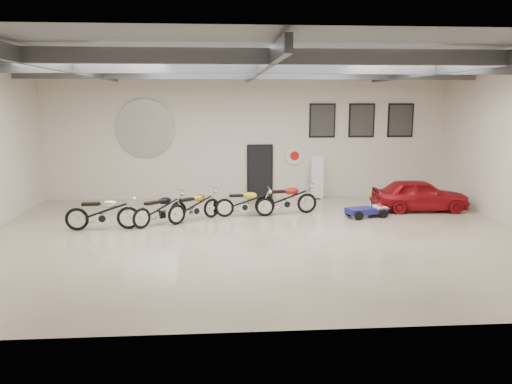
{
  "coord_description": "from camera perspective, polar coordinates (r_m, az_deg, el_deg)",
  "views": [
    {
      "loc": [
        -1.09,
        -13.88,
        3.85
      ],
      "look_at": [
        0.0,
        1.2,
        1.1
      ],
      "focal_mm": 35.0,
      "sensor_mm": 36.0,
      "label": 1
    }
  ],
  "objects": [
    {
      "name": "logo_plaque",
      "position": [
        20.07,
        -12.56,
        7.07
      ],
      "size": [
        2.3,
        0.06,
        1.16
      ],
      "primitive_type": null,
      "color": "silver",
      "rests_on": "back_wall"
    },
    {
      "name": "poster_mid",
      "position": [
        20.65,
        11.98,
        8.01
      ],
      "size": [
        1.05,
        0.08,
        1.35
      ],
      "primitive_type": null,
      "color": "black",
      "rests_on": "back_wall"
    },
    {
      "name": "oil_sign",
      "position": [
        20.17,
        4.43,
        4.16
      ],
      "size": [
        0.72,
        0.1,
        0.72
      ],
      "primitive_type": null,
      "color": "white",
      "rests_on": "back_wall"
    },
    {
      "name": "ceiling_beams",
      "position": [
        13.95,
        0.37,
        14.01
      ],
      "size": [
        15.8,
        11.8,
        0.32
      ],
      "primitive_type": null,
      "color": "#515258",
      "rests_on": "ceiling"
    },
    {
      "name": "go_kart",
      "position": [
        17.29,
        12.9,
        -1.8
      ],
      "size": [
        1.81,
        1.17,
        0.6
      ],
      "primitive_type": null,
      "rotation": [
        0.0,
        0.0,
        0.27
      ],
      "color": "navy",
      "rests_on": "floor"
    },
    {
      "name": "poster_right",
      "position": [
        21.15,
        16.19,
        7.87
      ],
      "size": [
        1.05,
        0.08,
        1.35
      ],
      "primitive_type": null,
      "color": "black",
      "rests_on": "back_wall"
    },
    {
      "name": "motorcycle_red",
      "position": [
        17.19,
        3.47,
        -0.72
      ],
      "size": [
        2.26,
        1.05,
        1.13
      ],
      "primitive_type": null,
      "rotation": [
        0.0,
        0.0,
        0.18
      ],
      "color": "silver",
      "rests_on": "floor"
    },
    {
      "name": "poster_left",
      "position": [
        20.27,
        7.59,
        8.1
      ],
      "size": [
        1.05,
        0.08,
        1.35
      ],
      "primitive_type": null,
      "color": "black",
      "rests_on": "back_wall"
    },
    {
      "name": "banner_stand",
      "position": [
        19.98,
        7.05,
        1.69
      ],
      "size": [
        0.51,
        0.3,
        1.76
      ],
      "primitive_type": null,
      "rotation": [
        0.0,
        0.0,
        -0.24
      ],
      "color": "white",
      "rests_on": "floor"
    },
    {
      "name": "motorcycle_yellow",
      "position": [
        16.83,
        -1.28,
        -1.14
      ],
      "size": [
        1.97,
        0.63,
        1.02
      ],
      "primitive_type": null,
      "rotation": [
        0.0,
        0.0,
        0.01
      ],
      "color": "silver",
      "rests_on": "floor"
    },
    {
      "name": "door",
      "position": [
        20.09,
        0.45,
        2.3
      ],
      "size": [
        0.92,
        0.08,
        2.1
      ],
      "primitive_type": "cube",
      "color": "black",
      "rests_on": "back_wall"
    },
    {
      "name": "floor",
      "position": [
        14.44,
        0.34,
        -5.15
      ],
      "size": [
        16.0,
        12.0,
        0.01
      ],
      "primitive_type": "cube",
      "color": "#C7B098",
      "rests_on": "ground"
    },
    {
      "name": "vintage_car",
      "position": [
        18.71,
        18.21,
        -0.3
      ],
      "size": [
        1.5,
        3.41,
        1.14
      ],
      "primitive_type": "imported",
      "rotation": [
        0.0,
        0.0,
        1.53
      ],
      "color": "maroon",
      "rests_on": "floor"
    },
    {
      "name": "motorcycle_gold",
      "position": [
        16.34,
        -7.03,
        -1.52
      ],
      "size": [
        1.95,
        1.76,
        1.05
      ],
      "primitive_type": null,
      "rotation": [
        0.0,
        0.0,
        0.69
      ],
      "color": "silver",
      "rests_on": "floor"
    },
    {
      "name": "motorcycle_silver",
      "position": [
        15.79,
        -17.14,
        -2.16
      ],
      "size": [
        2.2,
        0.78,
        1.13
      ],
      "primitive_type": null,
      "rotation": [
        0.0,
        0.0,
        0.05
      ],
      "color": "silver",
      "rests_on": "floor"
    },
    {
      "name": "ceiling",
      "position": [
        13.97,
        0.37,
        15.03
      ],
      "size": [
        16.0,
        12.0,
        0.01
      ],
      "primitive_type": "cube",
      "color": "slate",
      "rests_on": "back_wall"
    },
    {
      "name": "motorcycle_black",
      "position": [
        16.02,
        -10.89,
        -1.87
      ],
      "size": [
        1.9,
        1.81,
        1.04
      ],
      "primitive_type": null,
      "rotation": [
        0.0,
        0.0,
        0.74
      ],
      "color": "silver",
      "rests_on": "floor"
    },
    {
      "name": "back_wall",
      "position": [
        19.95,
        -1.0,
        6.43
      ],
      "size": [
        16.0,
        0.02,
        5.0
      ],
      "primitive_type": "cube",
      "color": "beige",
      "rests_on": "floor"
    }
  ]
}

